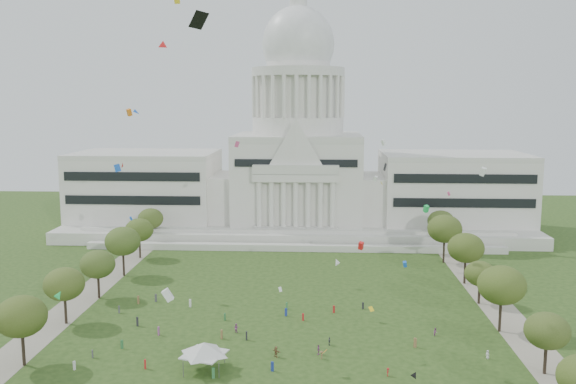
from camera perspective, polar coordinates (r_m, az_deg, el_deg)
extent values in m
plane|color=#274217|center=(112.14, -1.22, -15.74)|extent=(400.00, 400.00, 0.00)
cube|color=beige|center=(221.50, 0.93, -2.94)|extent=(160.00, 60.00, 4.00)
cube|color=beige|center=(189.53, 0.58, -5.22)|extent=(130.00, 3.00, 2.00)
cube|color=beige|center=(196.97, 0.67, -4.24)|extent=(140.00, 3.00, 5.00)
cube|color=silver|center=(226.95, -13.09, 0.45)|extent=(50.00, 34.00, 22.00)
cube|color=silver|center=(223.26, 15.18, 0.24)|extent=(50.00, 34.00, 22.00)
cube|color=silver|center=(219.37, -6.16, -0.44)|extent=(12.00, 26.00, 16.00)
cube|color=silver|center=(217.50, 8.03, -0.56)|extent=(12.00, 26.00, 16.00)
cube|color=silver|center=(217.88, 0.93, 1.14)|extent=(44.00, 38.00, 28.00)
cube|color=silver|center=(197.65, 0.73, 1.31)|extent=(28.00, 3.00, 2.40)
cube|color=black|center=(210.36, -14.39, 0.33)|extent=(46.00, 0.40, 11.00)
cube|color=black|center=(206.38, 16.20, 0.10)|extent=(46.00, 0.40, 11.00)
cylinder|color=silver|center=(216.23, 0.94, 6.24)|extent=(32.00, 32.00, 6.00)
cylinder|color=silver|center=(216.06, 0.95, 8.89)|extent=(28.00, 28.00, 14.00)
cylinder|color=beige|center=(216.28, 0.96, 11.14)|extent=(32.40, 32.40, 3.00)
cylinder|color=silver|center=(216.59, 0.96, 12.60)|extent=(22.00, 22.00, 8.00)
ellipsoid|color=silver|center=(216.91, 0.96, 13.65)|extent=(25.00, 25.00, 26.20)
cylinder|color=silver|center=(218.53, 0.97, 17.18)|extent=(6.00, 6.00, 5.00)
cube|color=gray|center=(150.39, -19.19, -9.79)|extent=(8.00, 160.00, 0.04)
cube|color=gray|center=(145.49, 19.25, -10.42)|extent=(8.00, 160.00, 0.04)
cylinder|color=black|center=(119.70, -23.52, -13.37)|extent=(0.56, 0.56, 5.75)
ellipsoid|color=#3B4D17|center=(117.64, -23.70, -10.61)|extent=(8.86, 8.86, 7.25)
cylinder|color=black|center=(115.93, 22.93, -14.28)|extent=(0.56, 0.56, 4.92)
ellipsoid|color=#38481A|center=(114.06, 23.08, -11.86)|extent=(7.58, 7.58, 6.20)
cylinder|color=black|center=(137.35, -20.09, -10.40)|extent=(0.56, 0.56, 5.47)
ellipsoid|color=#40521B|center=(135.63, -20.22, -8.08)|extent=(8.42, 8.42, 6.89)
cylinder|color=black|center=(132.06, 19.23, -10.96)|extent=(0.56, 0.56, 6.20)
ellipsoid|color=#3D5218|center=(130.07, 19.37, -8.22)|extent=(9.55, 9.55, 7.82)
cylinder|color=black|center=(151.69, -17.29, -8.51)|extent=(0.56, 0.56, 5.27)
ellipsoid|color=#364C1C|center=(150.18, -17.39, -6.46)|extent=(8.12, 8.12, 6.65)
cylinder|color=black|center=(147.95, 17.45, -9.09)|extent=(0.56, 0.56, 4.56)
ellipsoid|color=#3C4D19|center=(146.59, 17.53, -7.29)|extent=(7.01, 7.01, 5.74)
cylinder|color=black|center=(168.37, -15.13, -6.59)|extent=(0.56, 0.56, 6.03)
ellipsoid|color=#37511C|center=(166.84, -15.21, -4.47)|extent=(9.29, 9.29, 7.60)
cylinder|color=black|center=(162.30, 16.21, -7.21)|extent=(0.56, 0.56, 5.97)
ellipsoid|color=#364814|center=(160.73, 16.31, -5.04)|extent=(9.19, 9.19, 7.52)
cylinder|color=black|center=(185.95, -13.69, -5.20)|extent=(0.56, 0.56, 5.41)
ellipsoid|color=#374E17|center=(184.69, -13.75, -3.47)|extent=(8.33, 8.33, 6.81)
cylinder|color=black|center=(181.00, 14.37, -5.44)|extent=(0.56, 0.56, 6.37)
ellipsoid|color=#364716|center=(179.52, 14.45, -3.35)|extent=(9.82, 9.82, 8.03)
cylinder|color=black|center=(203.36, -12.68, -4.00)|extent=(0.56, 0.56, 5.32)
ellipsoid|color=#354919|center=(202.23, -12.74, -2.44)|extent=(8.19, 8.19, 6.70)
cylinder|color=black|center=(198.70, 14.05, -4.32)|extent=(0.56, 0.56, 5.47)
ellipsoid|color=#364A1B|center=(197.51, 14.11, -2.68)|extent=(8.42, 8.42, 6.89)
cylinder|color=#4C4C4C|center=(108.07, -9.78, -16.06)|extent=(0.12, 0.12, 2.70)
cylinder|color=#4C4C4C|center=(106.97, -6.48, -16.25)|extent=(0.12, 0.12, 2.70)
cylinder|color=#4C4C4C|center=(113.47, -9.09, -14.80)|extent=(0.12, 0.12, 2.70)
cylinder|color=#4C4C4C|center=(112.42, -5.96, -14.97)|extent=(0.12, 0.12, 2.70)
cube|color=silver|center=(109.60, -7.84, -14.81)|extent=(8.18, 8.18, 0.22)
pyramid|color=silver|center=(109.14, -7.86, -14.24)|extent=(11.46, 11.46, 2.16)
imported|color=silver|center=(119.21, 18.17, -14.24)|extent=(0.91, 0.91, 1.60)
imported|color=#994C8C|center=(127.12, 13.63, -12.59)|extent=(0.84, 0.91, 1.60)
imported|color=olive|center=(113.74, 3.14, -14.98)|extent=(0.58, 1.00, 1.49)
imported|color=#994C8C|center=(115.35, 2.86, -14.53)|extent=(0.73, 1.16, 1.87)
imported|color=olive|center=(114.20, -1.13, -14.71)|extent=(1.93, 1.82, 2.05)
imported|color=#994C8C|center=(125.60, -4.88, -12.56)|extent=(1.08, 0.94, 1.89)
imported|color=#B21E1E|center=(108.56, 9.34, -16.28)|extent=(0.76, 1.06, 1.47)
imported|color=#4C4C51|center=(119.47, 3.89, -13.76)|extent=(0.77, 1.06, 1.62)
cube|color=silver|center=(115.48, -19.37, -15.07)|extent=(0.39, 0.49, 1.60)
cube|color=navy|center=(108.95, -1.48, -16.01)|extent=(0.53, 0.45, 1.70)
cube|color=#26262B|center=(139.28, 7.03, -10.52)|extent=(0.42, 0.27, 1.55)
cube|color=#994C8C|center=(126.49, -12.02, -12.60)|extent=(0.31, 0.48, 1.76)
cube|color=#4C4C51|center=(146.19, -12.26, -9.66)|extent=(0.45, 0.56, 1.84)
cube|color=#4C4C51|center=(119.38, -17.82, -14.22)|extent=(0.33, 0.44, 1.48)
cube|color=silver|center=(141.29, -9.14, -10.23)|extent=(0.56, 0.55, 1.82)
cube|color=#4C4C51|center=(140.73, -15.53, -10.55)|extent=(0.46, 0.52, 1.66)
cube|color=silver|center=(114.80, -7.94, -14.70)|extent=(0.48, 0.59, 1.93)
cube|color=#B21E1E|center=(136.38, 4.32, -10.88)|extent=(0.48, 0.37, 1.61)
cube|color=#B21E1E|center=(131.53, 1.41, -11.61)|extent=(0.42, 0.49, 1.59)
cube|color=olive|center=(120.66, 11.81, -13.64)|extent=(0.58, 0.53, 1.85)
cube|color=#33723F|center=(132.36, -5.93, -11.53)|extent=(0.36, 0.47, 1.57)
cube|color=#B21E1E|center=(112.59, -13.23, -15.40)|extent=(0.43, 0.52, 1.68)
cube|color=#33723F|center=(107.18, -7.00, -16.45)|extent=(0.56, 0.42, 1.88)
cube|color=olive|center=(122.84, -6.23, -13.10)|extent=(0.32, 0.50, 1.83)
cube|color=navy|center=(134.10, -0.19, -11.17)|extent=(0.53, 0.53, 1.74)
cube|color=#33723F|center=(138.20, -0.12, -10.60)|extent=(0.42, 0.49, 1.58)
cube|color=#26262B|center=(121.86, -3.90, -13.27)|extent=(0.30, 0.47, 1.73)
cube|color=#33723F|center=(121.84, -15.28, -13.58)|extent=(0.49, 0.37, 1.68)
cube|color=#26262B|center=(132.17, -13.92, -11.69)|extent=(0.55, 0.60, 1.94)
cube|color=olive|center=(145.74, -13.83, -9.77)|extent=(0.35, 0.52, 1.87)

